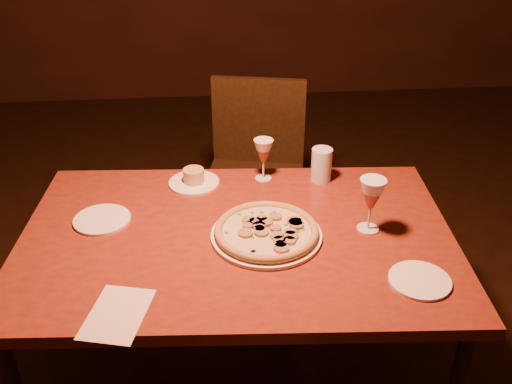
{
  "coord_description": "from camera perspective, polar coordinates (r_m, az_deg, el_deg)",
  "views": [
    {
      "loc": [
        -0.11,
        -1.34,
        1.84
      ],
      "look_at": [
        0.04,
        0.26,
        0.89
      ],
      "focal_mm": 40.0,
      "sensor_mm": 36.0,
      "label": 1
    }
  ],
  "objects": [
    {
      "name": "dining_table",
      "position": [
        1.93,
        -1.88,
        -5.88
      ],
      "size": [
        1.48,
        1.01,
        0.76
      ],
      "rotation": [
        0.0,
        0.0,
        -0.07
      ],
      "color": "maroon",
      "rests_on": "floor"
    },
    {
      "name": "chair_far",
      "position": [
        2.77,
        -0.08,
        2.34
      ],
      "size": [
        0.54,
        0.54,
        0.94
      ],
      "rotation": [
        0.0,
        0.0,
        -0.21
      ],
      "color": "black",
      "rests_on": "floor"
    },
    {
      "name": "pizza_plate",
      "position": [
        1.86,
        1.05,
        -3.97
      ],
      "size": [
        0.36,
        0.36,
        0.04
      ],
      "color": "white",
      "rests_on": "dining_table"
    },
    {
      "name": "ramekin_saucer",
      "position": [
        2.18,
        -6.24,
        1.29
      ],
      "size": [
        0.19,
        0.19,
        0.06
      ],
      "color": "white",
      "rests_on": "dining_table"
    },
    {
      "name": "wine_glass_far",
      "position": [
        2.17,
        0.74,
        3.25
      ],
      "size": [
        0.07,
        0.07,
        0.16
      ],
      "primitive_type": null,
      "color": "#A44544",
      "rests_on": "dining_table"
    },
    {
      "name": "wine_glass_right",
      "position": [
        1.9,
        11.39,
        -1.28
      ],
      "size": [
        0.09,
        0.09,
        0.19
      ],
      "primitive_type": null,
      "color": "#A44544",
      "rests_on": "dining_table"
    },
    {
      "name": "water_tumbler",
      "position": [
        2.18,
        6.56,
        2.72
      ],
      "size": [
        0.08,
        0.08,
        0.13
      ],
      "primitive_type": "cylinder",
      "color": "silver",
      "rests_on": "dining_table"
    },
    {
      "name": "side_plate_left",
      "position": [
        2.02,
        -15.15,
        -2.68
      ],
      "size": [
        0.19,
        0.19,
        0.01
      ],
      "primitive_type": "cylinder",
      "color": "white",
      "rests_on": "dining_table"
    },
    {
      "name": "side_plate_near",
      "position": [
        1.75,
        16.05,
        -8.49
      ],
      "size": [
        0.18,
        0.18,
        0.01
      ],
      "primitive_type": "cylinder",
      "color": "white",
      "rests_on": "dining_table"
    },
    {
      "name": "menu_card",
      "position": [
        1.63,
        -13.7,
        -11.76
      ],
      "size": [
        0.2,
        0.25,
        0.0
      ],
      "primitive_type": "cube",
      "rotation": [
        0.0,
        0.0,
        -0.25
      ],
      "color": "silver",
      "rests_on": "dining_table"
    }
  ]
}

